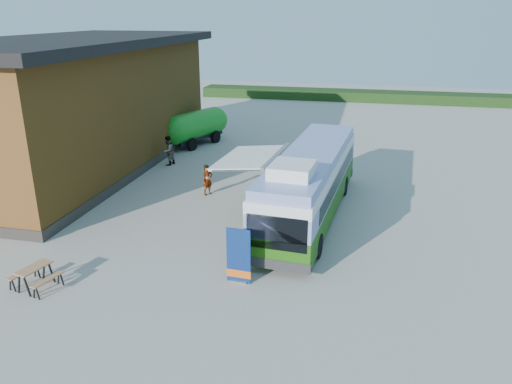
% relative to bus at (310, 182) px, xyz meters
% --- Properties ---
extents(ground, '(100.00, 100.00, 0.00)m').
position_rel_bus_xyz_m(ground, '(-3.72, -5.08, -1.71)').
color(ground, '#BCB7AD').
rests_on(ground, ground).
extents(barn, '(9.60, 21.20, 7.50)m').
position_rel_bus_xyz_m(barn, '(-14.22, 4.92, 1.88)').
color(barn, brown).
rests_on(barn, ground).
extents(hedge, '(40.00, 3.00, 1.00)m').
position_rel_bus_xyz_m(hedge, '(4.28, 32.92, -1.21)').
color(hedge, '#264419').
rests_on(hedge, ground).
extents(bus, '(3.35, 11.81, 3.58)m').
position_rel_bus_xyz_m(bus, '(0.00, 0.00, 0.00)').
color(bus, '#2B7112').
rests_on(bus, ground).
extents(awning, '(2.90, 4.32, 0.52)m').
position_rel_bus_xyz_m(awning, '(-2.59, -0.01, 0.90)').
color(awning, white).
rests_on(awning, ground).
extents(banner, '(0.88, 0.23, 2.03)m').
position_rel_bus_xyz_m(banner, '(-1.63, -6.34, -0.88)').
color(banner, navy).
rests_on(banner, ground).
extents(picnic_table, '(1.63, 1.51, 0.79)m').
position_rel_bus_xyz_m(picnic_table, '(-8.23, -8.24, -1.12)').
color(picnic_table, tan).
rests_on(picnic_table, ground).
extents(person_a, '(0.65, 0.69, 1.58)m').
position_rel_bus_xyz_m(person_a, '(-5.44, 1.83, -0.92)').
color(person_a, '#999999').
rests_on(person_a, ground).
extents(person_b, '(0.89, 1.02, 1.79)m').
position_rel_bus_xyz_m(person_b, '(-9.42, 6.33, -0.81)').
color(person_b, '#999999').
rests_on(person_b, ground).
extents(slurry_tanker, '(3.42, 6.10, 2.38)m').
position_rel_bus_xyz_m(slurry_tanker, '(-9.42, 11.32, -0.34)').
color(slurry_tanker, '#1B9722').
rests_on(slurry_tanker, ground).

